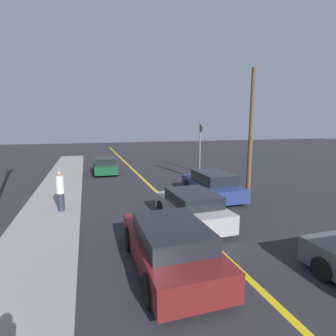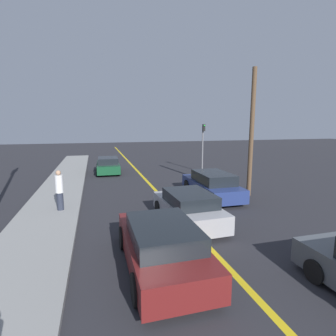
{
  "view_description": "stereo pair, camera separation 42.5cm",
  "coord_description": "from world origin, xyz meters",
  "px_view_note": "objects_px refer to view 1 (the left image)",
  "views": [
    {
      "loc": [
        -3.79,
        1.72,
        3.89
      ],
      "look_at": [
        0.5,
        15.46,
        1.49
      ],
      "focal_mm": 28.0,
      "sensor_mm": 36.0,
      "label": 1
    },
    {
      "loc": [
        -3.39,
        1.6,
        3.89
      ],
      "look_at": [
        0.5,
        15.46,
        1.49
      ],
      "focal_mm": 28.0,
      "sensor_mm": 36.0,
      "label": 2
    }
  ],
  "objects_px": {
    "car_far_distant": "(191,208)",
    "pedestrian_mid_group": "(60,191)",
    "car_parked_left_lot": "(212,185)",
    "car_ahead_center": "(170,245)",
    "traffic_light": "(200,143)",
    "car_oncoming_far": "(105,166)",
    "utility_pole": "(251,134)"
  },
  "relations": [
    {
      "from": "traffic_light",
      "to": "car_far_distant",
      "type": "bearing_deg",
      "value": -115.85
    },
    {
      "from": "car_parked_left_lot",
      "to": "car_ahead_center",
      "type": "bearing_deg",
      "value": -124.5
    },
    {
      "from": "car_parked_left_lot",
      "to": "car_far_distant",
      "type": "bearing_deg",
      "value": -127.08
    },
    {
      "from": "car_far_distant",
      "to": "utility_pole",
      "type": "relative_size",
      "value": 0.6
    },
    {
      "from": "traffic_light",
      "to": "car_ahead_center",
      "type": "bearing_deg",
      "value": -117.31
    },
    {
      "from": "car_oncoming_far",
      "to": "pedestrian_mid_group",
      "type": "xyz_separation_m",
      "value": [
        -2.55,
        -9.44,
        0.44
      ]
    },
    {
      "from": "car_ahead_center",
      "to": "traffic_light",
      "type": "xyz_separation_m",
      "value": [
        6.83,
        13.22,
        1.75
      ]
    },
    {
      "from": "pedestrian_mid_group",
      "to": "traffic_light",
      "type": "xyz_separation_m",
      "value": [
        10.03,
        7.68,
        1.36
      ]
    },
    {
      "from": "car_oncoming_far",
      "to": "utility_pole",
      "type": "bearing_deg",
      "value": -50.64
    },
    {
      "from": "traffic_light",
      "to": "utility_pole",
      "type": "height_order",
      "value": "utility_pole"
    },
    {
      "from": "car_parked_left_lot",
      "to": "utility_pole",
      "type": "relative_size",
      "value": 0.69
    },
    {
      "from": "car_ahead_center",
      "to": "car_oncoming_far",
      "type": "xyz_separation_m",
      "value": [
        -0.66,
        14.99,
        -0.04
      ]
    },
    {
      "from": "car_far_distant",
      "to": "car_oncoming_far",
      "type": "height_order",
      "value": "car_far_distant"
    },
    {
      "from": "car_ahead_center",
      "to": "car_parked_left_lot",
      "type": "xyz_separation_m",
      "value": [
        4.37,
        6.17,
        0.01
      ]
    },
    {
      "from": "car_ahead_center",
      "to": "pedestrian_mid_group",
      "type": "relative_size",
      "value": 2.47
    },
    {
      "from": "car_ahead_center",
      "to": "pedestrian_mid_group",
      "type": "bearing_deg",
      "value": 119.88
    },
    {
      "from": "car_ahead_center",
      "to": "pedestrian_mid_group",
      "type": "height_order",
      "value": "pedestrian_mid_group"
    },
    {
      "from": "car_oncoming_far",
      "to": "car_ahead_center",
      "type": "bearing_deg",
      "value": -86.11
    },
    {
      "from": "car_ahead_center",
      "to": "car_oncoming_far",
      "type": "bearing_deg",
      "value": 92.35
    },
    {
      "from": "car_far_distant",
      "to": "car_parked_left_lot",
      "type": "relative_size",
      "value": 0.87
    },
    {
      "from": "car_oncoming_far",
      "to": "traffic_light",
      "type": "bearing_deg",
      "value": -11.88
    },
    {
      "from": "car_oncoming_far",
      "to": "pedestrian_mid_group",
      "type": "height_order",
      "value": "pedestrian_mid_group"
    },
    {
      "from": "car_far_distant",
      "to": "traffic_light",
      "type": "xyz_separation_m",
      "value": [
        5.0,
        10.33,
        1.78
      ]
    },
    {
      "from": "car_far_distant",
      "to": "car_ahead_center",
      "type": "bearing_deg",
      "value": -124.09
    },
    {
      "from": "car_far_distant",
      "to": "utility_pole",
      "type": "height_order",
      "value": "utility_pole"
    },
    {
      "from": "pedestrian_mid_group",
      "to": "utility_pole",
      "type": "bearing_deg",
      "value": 1.93
    },
    {
      "from": "pedestrian_mid_group",
      "to": "utility_pole",
      "type": "height_order",
      "value": "utility_pole"
    },
    {
      "from": "car_parked_left_lot",
      "to": "car_oncoming_far",
      "type": "height_order",
      "value": "car_parked_left_lot"
    },
    {
      "from": "car_parked_left_lot",
      "to": "traffic_light",
      "type": "height_order",
      "value": "traffic_light"
    },
    {
      "from": "car_oncoming_far",
      "to": "pedestrian_mid_group",
      "type": "relative_size",
      "value": 2.24
    },
    {
      "from": "car_ahead_center",
      "to": "traffic_light",
      "type": "distance_m",
      "value": 14.99
    },
    {
      "from": "car_far_distant",
      "to": "pedestrian_mid_group",
      "type": "bearing_deg",
      "value": 150.32
    }
  ]
}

